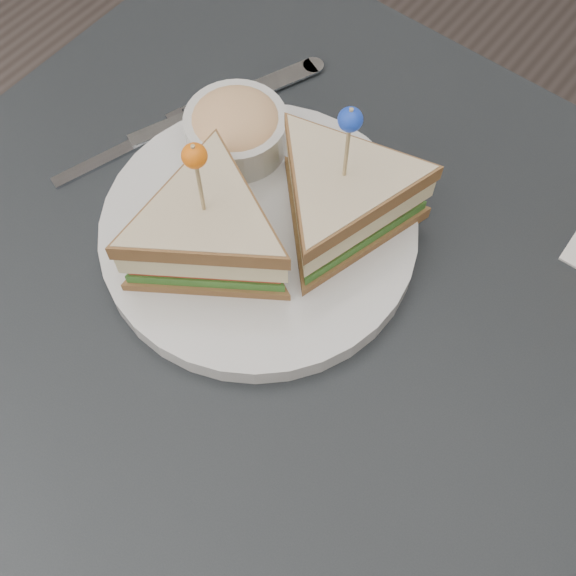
{
  "coord_description": "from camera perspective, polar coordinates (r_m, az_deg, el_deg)",
  "views": [
    {
      "loc": [
        0.19,
        -0.22,
        1.34
      ],
      "look_at": [
        0.01,
        0.01,
        0.8
      ],
      "focal_mm": 45.0,
      "sensor_mm": 36.0,
      "label": 1
    }
  ],
  "objects": [
    {
      "name": "table",
      "position": [
        0.73,
        -1.11,
        -4.78
      ],
      "size": [
        0.8,
        0.8,
        0.75
      ],
      "color": "black",
      "rests_on": "ground"
    },
    {
      "name": "cutlery_knife",
      "position": [
        0.8,
        -5.36,
        14.22
      ],
      "size": [
        0.11,
        0.22,
        0.01
      ],
      "rotation": [
        0.0,
        0.0,
        -0.39
      ],
      "color": "silver",
      "rests_on": "table"
    },
    {
      "name": "cutlery_fork",
      "position": [
        0.78,
        -11.07,
        11.61
      ],
      "size": [
        0.08,
        0.19,
        0.01
      ],
      "rotation": [
        0.0,
        0.0,
        -0.31
      ],
      "color": "#B6B9C1",
      "rests_on": "table"
    },
    {
      "name": "plate_meal",
      "position": [
        0.66,
        -1.65,
        6.18
      ],
      "size": [
        0.34,
        0.33,
        0.18
      ],
      "rotation": [
        0.0,
        0.0,
        0.08
      ],
      "color": "silver",
      "rests_on": "table"
    },
    {
      "name": "ground_plane",
      "position": [
        1.37,
        -0.61,
        -15.97
      ],
      "size": [
        3.5,
        3.5,
        0.0
      ],
      "primitive_type": "plane",
      "color": "#3F3833"
    }
  ]
}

